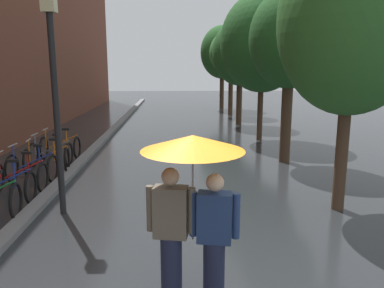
# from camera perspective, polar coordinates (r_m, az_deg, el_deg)

# --- Properties ---
(kerb_strip) EXTENTS (0.30, 36.00, 0.12)m
(kerb_strip) POSITION_cam_1_polar(r_m,az_deg,el_deg) (14.83, -13.26, 0.48)
(kerb_strip) COLOR slate
(kerb_strip) RESTS_ON ground
(street_tree_0) EXTENTS (2.73, 2.73, 5.37)m
(street_tree_0) POSITION_cam_1_polar(r_m,az_deg,el_deg) (7.92, 22.71, 16.42)
(street_tree_0) COLOR #473323
(street_tree_0) RESTS_ON ground
(street_tree_1) EXTENTS (2.33, 2.33, 4.99)m
(street_tree_1) POSITION_cam_1_polar(r_m,az_deg,el_deg) (11.56, 14.37, 14.77)
(street_tree_1) COLOR #473323
(street_tree_1) RESTS_ON ground
(street_tree_2) EXTENTS (3.15, 3.15, 5.52)m
(street_tree_2) POSITION_cam_1_polar(r_m,az_deg,el_deg) (14.94, 10.44, 14.59)
(street_tree_2) COLOR #473323
(street_tree_2) RESTS_ON ground
(street_tree_3) EXTENTS (2.67, 2.67, 4.97)m
(street_tree_3) POSITION_cam_1_polar(r_m,az_deg,el_deg) (18.74, 7.19, 13.26)
(street_tree_3) COLOR #473323
(street_tree_3) RESTS_ON ground
(street_tree_4) EXTENTS (2.51, 2.51, 4.84)m
(street_tree_4) POSITION_cam_1_polar(r_m,az_deg,el_deg) (22.44, 5.87, 13.30)
(street_tree_4) COLOR #473323
(street_tree_4) RESTS_ON ground
(street_tree_5) EXTENTS (2.85, 2.85, 5.41)m
(street_tree_5) POSITION_cam_1_polar(r_m,az_deg,el_deg) (25.69, 4.53, 13.43)
(street_tree_5) COLOR #473323
(street_tree_5) RESTS_ON ground
(parked_bicycle_1) EXTENTS (1.10, 0.74, 0.96)m
(parked_bicycle_1) POSITION_cam_1_polar(r_m,az_deg,el_deg) (8.85, -26.01, -5.75)
(parked_bicycle_1) COLOR black
(parked_bicycle_1) RESTS_ON ground
(parked_bicycle_2) EXTENTS (1.09, 0.71, 0.96)m
(parked_bicycle_2) POSITION_cam_1_polar(r_m,az_deg,el_deg) (9.50, -24.21, -4.45)
(parked_bicycle_2) COLOR black
(parked_bicycle_2) RESTS_ON ground
(parked_bicycle_3) EXTENTS (1.12, 0.77, 0.96)m
(parked_bicycle_3) POSITION_cam_1_polar(r_m,az_deg,el_deg) (10.24, -22.68, -3.22)
(parked_bicycle_3) COLOR black
(parked_bicycle_3) RESTS_ON ground
(parked_bicycle_4) EXTENTS (1.16, 0.83, 0.96)m
(parked_bicycle_4) POSITION_cam_1_polar(r_m,az_deg,el_deg) (10.86, -20.75, -2.26)
(parked_bicycle_4) COLOR black
(parked_bicycle_4) RESTS_ON ground
(parked_bicycle_5) EXTENTS (1.12, 0.76, 0.96)m
(parked_bicycle_5) POSITION_cam_1_polar(r_m,az_deg,el_deg) (11.61, -20.24, -1.37)
(parked_bicycle_5) COLOR black
(parked_bicycle_5) RESTS_ON ground
(parked_bicycle_6) EXTENTS (1.09, 0.72, 0.96)m
(parked_bicycle_6) POSITION_cam_1_polar(r_m,az_deg,el_deg) (12.48, -18.97, -0.41)
(parked_bicycle_6) COLOR black
(parked_bicycle_6) RESTS_ON ground
(couple_under_umbrella) EXTENTS (1.20, 1.20, 2.06)m
(couple_under_umbrella) POSITION_cam_1_polar(r_m,az_deg,el_deg) (4.47, 0.06, -6.91)
(couple_under_umbrella) COLOR #1E233D
(couple_under_umbrella) RESTS_ON ground
(street_lamp_post) EXTENTS (0.24, 0.24, 4.07)m
(street_lamp_post) POSITION_cam_1_polar(r_m,az_deg,el_deg) (7.54, -19.72, 7.58)
(street_lamp_post) COLOR black
(street_lamp_post) RESTS_ON ground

